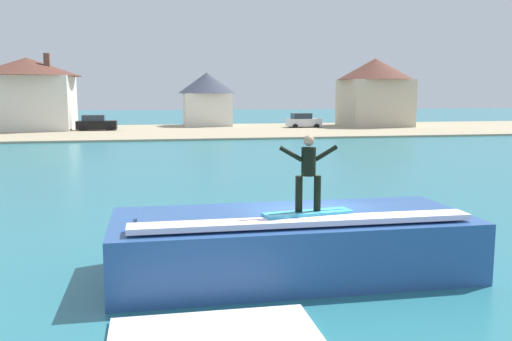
{
  "coord_description": "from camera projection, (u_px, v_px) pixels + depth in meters",
  "views": [
    {
      "loc": [
        -3.65,
        -12.78,
        4.24
      ],
      "look_at": [
        -0.46,
        3.99,
        1.84
      ],
      "focal_mm": 38.86,
      "sensor_mm": 36.0,
      "label": 1
    }
  ],
  "objects": [
    {
      "name": "ground_plane",
      "position": [
        304.0,
        266.0,
        13.7
      ],
      "size": [
        260.0,
        260.0,
        0.0
      ],
      "primitive_type": "plane",
      "color": "#29707D"
    },
    {
      "name": "wave_crest",
      "position": [
        292.0,
        243.0,
        13.0
      ],
      "size": [
        8.3,
        3.41,
        1.57
      ],
      "color": "#2B5190",
      "rests_on": "ground_plane"
    },
    {
      "name": "surfboard",
      "position": [
        308.0,
        213.0,
        12.24
      ],
      "size": [
        2.06,
        0.77,
        0.06
      ],
      "color": "#33A5CC",
      "rests_on": "wave_crest"
    },
    {
      "name": "surfer",
      "position": [
        308.0,
        169.0,
        12.17
      ],
      "size": [
        1.32,
        0.32,
        1.7
      ],
      "color": "black",
      "rests_on": "surfboard"
    },
    {
      "name": "shoreline_bank",
      "position": [
        184.0,
        131.0,
        60.67
      ],
      "size": [
        120.0,
        23.06,
        0.19
      ],
      "color": "tan",
      "rests_on": "ground_plane"
    },
    {
      "name": "car_near_shore",
      "position": [
        96.0,
        123.0,
        60.59
      ],
      "size": [
        4.29,
        2.31,
        1.86
      ],
      "color": "black",
      "rests_on": "ground_plane"
    },
    {
      "name": "car_far_shore",
      "position": [
        303.0,
        121.0,
        65.8
      ],
      "size": [
        4.0,
        2.3,
        1.86
      ],
      "color": "silver",
      "rests_on": "ground_plane"
    },
    {
      "name": "house_with_chimney",
      "position": [
        28.0,
        90.0,
        60.89
      ],
      "size": [
        11.56,
        11.56,
        8.49
      ],
      "color": "silver",
      "rests_on": "ground_plane"
    },
    {
      "name": "house_gabled_white",
      "position": [
        375.0,
        90.0,
        68.04
      ],
      "size": [
        9.36,
        9.36,
        8.43
      ],
      "color": "beige",
      "rests_on": "ground_plane"
    },
    {
      "name": "house_small_cottage",
      "position": [
        207.0,
        97.0,
        68.89
      ],
      "size": [
        7.15,
        7.15,
        6.75
      ],
      "color": "silver",
      "rests_on": "ground_plane"
    },
    {
      "name": "whitewater_patch",
      "position": [
        214.0,
        335.0,
        9.65
      ],
      "size": [
        3.64,
        1.94,
        0.1
      ],
      "color": "silver",
      "rests_on": "ground_plane"
    }
  ]
}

